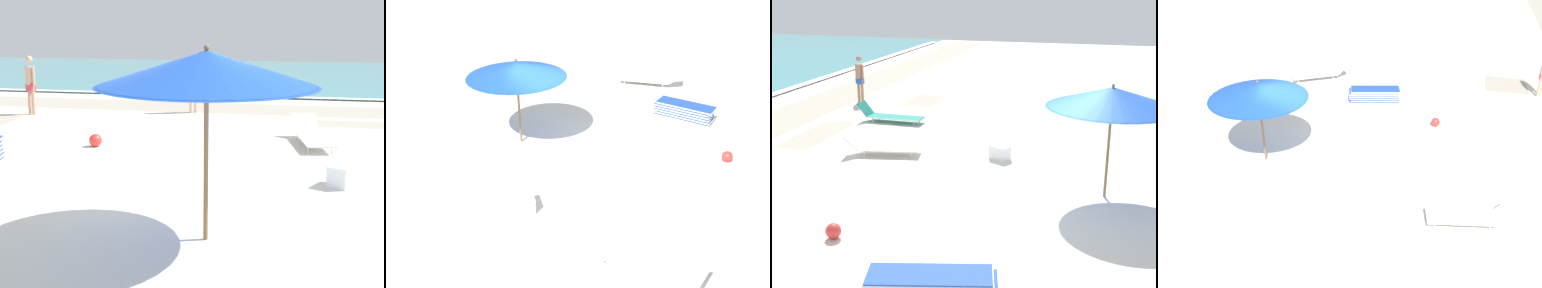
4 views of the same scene
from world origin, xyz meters
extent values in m
cube|color=silver|center=(0.00, 0.00, -0.08)|extent=(60.00, 60.00, 0.16)
cube|color=#AFA492|center=(3.40, 7.18, 0.00)|extent=(3.10, 1.07, 0.00)
cube|color=#AFA492|center=(8.75, 5.64, 0.00)|extent=(2.10, 1.23, 0.00)
cylinder|color=olive|center=(0.71, -1.41, 1.10)|extent=(0.06, 0.06, 2.20)
cone|color=blue|center=(0.71, -1.41, 2.20)|extent=(2.73, 2.73, 0.43)
cylinder|color=#163D95|center=(0.71, -1.41, 2.00)|extent=(2.65, 2.65, 0.01)
sphere|color=olive|center=(0.71, -1.41, 2.45)|extent=(0.07, 0.07, 0.07)
cube|color=blue|center=(-4.11, 0.84, 0.31)|extent=(1.03, 1.89, 0.03)
cube|color=silver|center=(-4.11, 0.84, 0.28)|extent=(1.05, 1.93, 0.04)
cube|color=blue|center=(-4.11, 0.83, 0.40)|extent=(1.03, 1.89, 0.03)
cube|color=silver|center=(-4.11, 0.83, 0.37)|extent=(1.05, 1.93, 0.04)
cube|color=blue|center=(-4.13, 0.90, 0.48)|extent=(1.03, 1.89, 0.03)
cube|color=silver|center=(-4.13, 0.90, 0.45)|extent=(1.05, 1.93, 0.04)
cube|color=white|center=(2.16, 4.25, 0.17)|extent=(0.91, 1.72, 0.03)
cylinder|color=silver|center=(1.86, 4.19, 0.17)|extent=(0.35, 1.61, 0.03)
cylinder|color=silver|center=(2.45, 4.31, 0.17)|extent=(0.35, 1.61, 0.03)
cube|color=white|center=(1.96, 5.25, 0.37)|extent=(0.65, 0.52, 0.41)
cylinder|color=silver|center=(2.03, 3.58, 0.08)|extent=(0.03, 0.03, 0.16)
cylinder|color=silver|center=(2.53, 3.68, 0.08)|extent=(0.03, 0.03, 0.16)
cylinder|color=silver|center=(1.78, 4.83, 0.08)|extent=(0.03, 0.03, 0.16)
cylinder|color=silver|center=(2.28, 4.93, 0.08)|extent=(0.03, 0.03, 0.16)
cube|color=#1E8475|center=(5.37, 5.43, 0.17)|extent=(0.63, 1.86, 0.03)
cylinder|color=silver|center=(5.07, 5.43, 0.17)|extent=(0.06, 1.85, 0.03)
cylinder|color=silver|center=(5.67, 5.43, 0.17)|extent=(0.06, 1.85, 0.03)
cube|color=#1E8475|center=(5.39, 6.53, 0.39)|extent=(0.58, 0.37, 0.45)
cylinder|color=silver|center=(5.11, 4.71, 0.08)|extent=(0.03, 0.03, 0.16)
cylinder|color=silver|center=(5.62, 4.71, 0.08)|extent=(0.03, 0.03, 0.16)
cylinder|color=silver|center=(5.13, 6.16, 0.08)|extent=(0.03, 0.03, 0.16)
cylinder|color=silver|center=(5.64, 6.15, 0.08)|extent=(0.03, 0.03, 0.16)
cylinder|color=#A37A5B|center=(7.96, 8.06, 0.45)|extent=(0.11, 0.11, 0.90)
cylinder|color=#A37A5B|center=(7.89, 7.88, 0.45)|extent=(0.11, 0.11, 0.90)
cube|color=#2D51B2|center=(7.92, 7.97, 0.82)|extent=(0.28, 0.35, 0.24)
cylinder|color=#A37A5B|center=(7.92, 7.97, 1.18)|extent=(0.27, 0.27, 0.55)
cylinder|color=#A37A5B|center=(8.00, 8.14, 1.17)|extent=(0.08, 0.08, 0.55)
cylinder|color=#A37A5B|center=(7.85, 7.80, 1.17)|extent=(0.08, 0.08, 0.55)
sphere|color=#A37A5B|center=(7.92, 7.97, 1.66)|extent=(0.21, 0.21, 0.21)
sphere|color=red|center=(-2.65, 3.28, 0.15)|extent=(0.29, 0.29, 0.29)
cube|color=white|center=(2.57, 1.32, 0.16)|extent=(0.52, 0.58, 0.32)
cube|color=white|center=(2.57, 1.32, 0.35)|extent=(0.54, 0.60, 0.05)
camera|label=1|loc=(1.85, -7.77, 2.75)|focal=50.00mm
camera|label=2|loc=(7.00, 7.80, 5.88)|focal=40.00mm
camera|label=3|loc=(-10.47, -1.42, 4.51)|focal=50.00mm
camera|label=4|loc=(10.43, 3.66, 6.82)|focal=40.00mm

